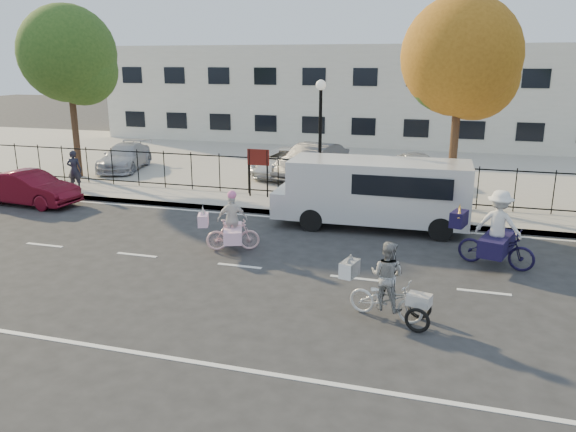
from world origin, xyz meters
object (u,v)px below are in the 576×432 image
(white_van, at_px, (375,191))
(lot_car_a, at_px, (125,157))
(lot_car_c, at_px, (312,161))
(unicorn_bike, at_px, (232,228))
(red_sedan, at_px, (30,188))
(pedestrian, at_px, (74,170))
(bull_bike, at_px, (496,236))
(zebra_trike, at_px, (387,289))
(lot_car_d, at_px, (418,168))
(lot_car_b, at_px, (286,162))
(lamppost, at_px, (320,119))

(white_van, height_order, lot_car_a, white_van)
(lot_car_a, relative_size, lot_car_c, 0.92)
(unicorn_bike, bearing_deg, white_van, -66.75)
(red_sedan, height_order, lot_car_c, lot_car_c)
(pedestrian, relative_size, lot_car_c, 0.35)
(pedestrian, bearing_deg, bull_bike, 150.47)
(unicorn_bike, distance_m, bull_bike, 6.99)
(zebra_trike, distance_m, lot_car_d, 12.85)
(lot_car_a, distance_m, lot_car_c, 8.93)
(lot_car_a, xyz_separation_m, lot_car_d, (13.44, 0.70, 0.05))
(lot_car_c, bearing_deg, lot_car_d, 15.29)
(white_van, bearing_deg, lot_car_b, 124.94)
(lot_car_d, bearing_deg, red_sedan, -171.31)
(white_van, bearing_deg, lot_car_a, 153.91)
(unicorn_bike, xyz_separation_m, lot_car_d, (4.41, 9.75, 0.16))
(bull_bike, bearing_deg, lot_car_a, 79.29)
(bull_bike, distance_m, lot_car_a, 18.02)
(red_sedan, bearing_deg, lot_car_d, -57.61)
(red_sedan, bearing_deg, lot_car_c, -47.16)
(lamppost, distance_m, lot_car_a, 11.00)
(white_van, distance_m, lot_car_a, 13.75)
(unicorn_bike, relative_size, bull_bike, 0.78)
(unicorn_bike, height_order, pedestrian, unicorn_bike)
(unicorn_bike, bearing_deg, lot_car_d, -45.12)
(unicorn_bike, height_order, lot_car_a, unicorn_bike)
(white_van, relative_size, lot_car_b, 1.42)
(unicorn_bike, xyz_separation_m, lot_car_a, (-9.03, 9.05, 0.11))
(pedestrian, xyz_separation_m, lot_car_d, (13.02, 4.98, -0.14))
(zebra_trike, relative_size, pedestrian, 1.23)
(lot_car_a, bearing_deg, zebra_trike, -54.25)
(red_sedan, height_order, lot_car_a, lot_car_a)
(lot_car_c, distance_m, lot_car_d, 4.53)
(bull_bike, relative_size, lot_car_a, 0.55)
(pedestrian, bearing_deg, lot_car_d, -174.05)
(lamppost, distance_m, lot_car_c, 4.77)
(lot_car_b, xyz_separation_m, lot_car_c, (1.26, -0.24, 0.14))
(white_van, height_order, lot_car_d, white_van)
(pedestrian, xyz_separation_m, lot_car_b, (7.22, 5.15, -0.19))
(lot_car_a, xyz_separation_m, lot_car_b, (7.65, 0.87, 0.00))
(lot_car_d, bearing_deg, lot_car_a, 163.83)
(unicorn_bike, bearing_deg, red_sedan, 52.70)
(bull_bike, height_order, lot_car_d, bull_bike)
(lot_car_a, relative_size, lot_car_d, 1.08)
(lot_car_b, bearing_deg, lot_car_a, -164.36)
(lot_car_b, xyz_separation_m, lot_car_d, (5.79, -0.17, 0.05))
(unicorn_bike, xyz_separation_m, lot_car_c, (-0.12, 9.68, 0.25))
(lot_car_d, bearing_deg, lot_car_c, 161.77)
(unicorn_bike, height_order, lot_car_c, unicorn_bike)
(white_van, relative_size, lot_car_c, 1.37)
(lamppost, xyz_separation_m, bull_bike, (5.79, -4.93, -2.31))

